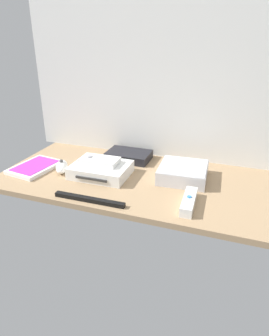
{
  "coord_description": "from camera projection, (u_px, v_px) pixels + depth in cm",
  "views": [
    {
      "loc": [
        33.75,
        -94.05,
        48.73
      ],
      "look_at": [
        0.0,
        0.0,
        4.0
      ],
      "focal_mm": 32.15,
      "sensor_mm": 36.0,
      "label": 1
    }
  ],
  "objects": [
    {
      "name": "remote_nunchuk",
      "position": [
        62.0,
        167.0,
        1.15
      ],
      "size": [
        8.35,
        10.92,
        5.1
      ],
      "rotation": [
        0.0,
        0.0,
        0.46
      ],
      "color": "white",
      "rests_on": "ground_plane"
    },
    {
      "name": "remote_wand",
      "position": [
        189.0,
        202.0,
        0.92
      ],
      "size": [
        4.27,
        14.95,
        3.4
      ],
      "rotation": [
        0.0,
        0.0,
        0.05
      ],
      "color": "white",
      "rests_on": "ground_plane"
    },
    {
      "name": "network_router",
      "position": [
        129.0,
        156.0,
        1.27
      ],
      "size": [
        18.06,
        12.47,
        3.4
      ],
      "rotation": [
        0.0,
        0.0,
        -0.01
      ],
      "color": "black",
      "rests_on": "ground_plane"
    },
    {
      "name": "remote_classic_pad",
      "position": [
        99.0,
        161.0,
        1.12
      ],
      "size": [
        14.54,
        8.25,
        2.4
      ],
      "rotation": [
        0.0,
        0.0,
        0.02
      ],
      "color": "white",
      "rests_on": "game_console"
    },
    {
      "name": "game_case",
      "position": [
        35.0,
        167.0,
        1.18
      ],
      "size": [
        16.13,
        20.72,
        1.56
      ],
      "rotation": [
        0.0,
        0.0,
        -0.14
      ],
      "color": "white",
      "rests_on": "ground_plane"
    },
    {
      "name": "mini_computer",
      "position": [
        183.0,
        172.0,
        1.09
      ],
      "size": [
        17.94,
        17.94,
        5.3
      ],
      "rotation": [
        0.0,
        0.0,
        0.06
      ],
      "color": "silver",
      "rests_on": "ground_plane"
    },
    {
      "name": "ground_plane",
      "position": [
        135.0,
        180.0,
        1.12
      ],
      "size": [
        100.0,
        48.0,
        2.0
      ],
      "primitive_type": "cube",
      "color": "#9E7F5B",
      "rests_on": "ground"
    },
    {
      "name": "back_wall",
      "position": [
        155.0,
        80.0,
        1.19
      ],
      "size": [
        110.0,
        1.2,
        64.0
      ],
      "primitive_type": "cube",
      "color": "silver",
      "rests_on": "ground"
    },
    {
      "name": "game_console",
      "position": [
        101.0,
        170.0,
        1.12
      ],
      "size": [
        21.25,
        16.76,
        4.4
      ],
      "rotation": [
        0.0,
        0.0,
        0.02
      ],
      "color": "white",
      "rests_on": "ground_plane"
    },
    {
      "name": "sensor_bar",
      "position": [
        89.0,
        200.0,
        0.95
      ],
      "size": [
        24.02,
        2.11,
        1.4
      ],
      "primitive_type": "cube",
      "rotation": [
        0.0,
        0.0,
        0.01
      ],
      "color": "black",
      "rests_on": "ground_plane"
    }
  ]
}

